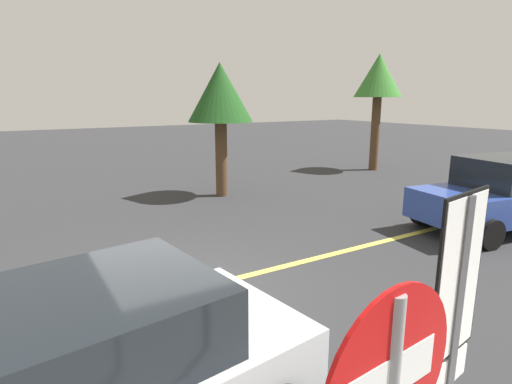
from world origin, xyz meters
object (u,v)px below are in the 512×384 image
at_px(tree_left_verge, 220,95).
at_px(tree_centre_verge, 378,79).
at_px(car_blue_near_curb, 501,194).
at_px(car_silver_far_lane, 77,381).
at_px(speed_limit_sign, 454,319).

height_order(tree_left_verge, tree_centre_verge, tree_centre_verge).
bearing_deg(tree_left_verge, car_blue_near_curb, -58.14).
bearing_deg(tree_centre_verge, car_silver_far_lane, -145.16).
bearing_deg(speed_limit_sign, tree_centre_verge, 44.45).
bearing_deg(car_silver_far_lane, tree_centre_verge, 34.84).
bearing_deg(car_blue_near_curb, tree_left_verge, 121.86).
distance_m(car_silver_far_lane, tree_centre_verge, 16.39).
relative_size(car_silver_far_lane, tree_left_verge, 1.05).
height_order(speed_limit_sign, tree_centre_verge, tree_centre_verge).
bearing_deg(car_silver_far_lane, tree_left_verge, 56.51).
xyz_separation_m(car_blue_near_curb, tree_centre_verge, (3.77, 7.42, 2.95)).
relative_size(tree_left_verge, tree_centre_verge, 0.85).
xyz_separation_m(car_blue_near_curb, car_silver_far_lane, (-9.46, -1.79, -0.05)).
xyz_separation_m(speed_limit_sign, car_silver_far_lane, (-1.83, 1.98, -0.98)).
xyz_separation_m(speed_limit_sign, tree_left_verge, (3.62, 10.22, 1.34)).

